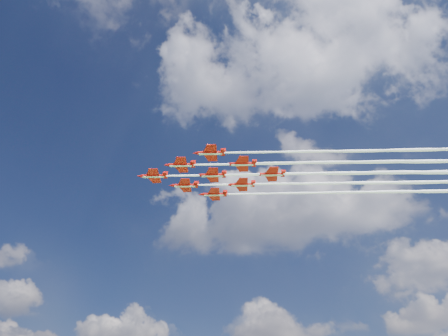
{
  "coord_description": "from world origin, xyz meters",
  "views": [
    {
      "loc": [
        39.38,
        -121.6,
        4.0
      ],
      "look_at": [
        -0.01,
        -0.45,
        89.8
      ],
      "focal_mm": 35.0,
      "sensor_mm": 36.0,
      "label": 1
    }
  ],
  "objects": [
    {
      "name": "jet_row2_port",
      "position": [
        56.32,
        10.88,
        87.89
      ],
      "size": [
        144.97,
        46.78,
        2.72
      ],
      "rotation": [
        0.0,
        0.0,
        0.29
      ],
      "color": "red"
    },
    {
      "name": "jet_row3_centre",
      "position": [
        64.43,
        20.24,
        87.89
      ],
      "size": [
        144.97,
        46.78,
        2.72
      ],
      "rotation": [
        0.0,
        0.0,
        0.29
      ],
      "color": "red"
    },
    {
      "name": "jet_row3_port",
      "position": [
        68.23,
        7.45,
        87.89
      ],
      "size": [
        144.97,
        46.78,
        2.72
      ],
      "rotation": [
        0.0,
        0.0,
        0.29
      ],
      "color": "red"
    },
    {
      "name": "jet_row2_starb",
      "position": [
        52.53,
        23.66,
        87.89
      ],
      "size": [
        144.97,
        46.78,
        2.72
      ],
      "rotation": [
        0.0,
        0.0,
        0.29
      ],
      "color": "red"
    },
    {
      "name": "jet_row4_starb",
      "position": [
        72.55,
        29.6,
        87.89
      ],
      "size": [
        144.97,
        46.78,
        2.72
      ],
      "rotation": [
        0.0,
        0.0,
        0.29
      ],
      "color": "red"
    },
    {
      "name": "jet_lead",
      "position": [
        44.41,
        14.3,
        87.89
      ],
      "size": [
        144.97,
        46.78,
        2.72
      ],
      "rotation": [
        0.0,
        0.0,
        0.29
      ],
      "color": "red"
    },
    {
      "name": "jet_row3_starb",
      "position": [
        60.64,
        33.02,
        87.89
      ],
      "size": [
        144.97,
        46.78,
        2.72
      ],
      "rotation": [
        0.0,
        0.0,
        0.29
      ],
      "color": "red"
    }
  ]
}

